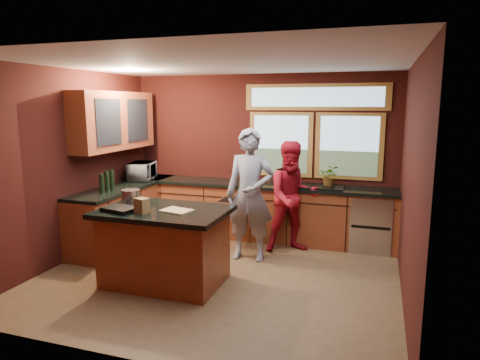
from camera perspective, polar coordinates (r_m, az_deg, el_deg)
The scene contains 14 objects.
floor at distance 5.75m, azimuth -2.79°, elevation -12.54°, with size 4.50×4.50×0.00m, color brown.
room_shell at distance 5.85m, azimuth -7.30°, elevation 5.97°, with size 4.52×4.02×2.71m.
back_counter at distance 7.08m, azimuth 3.60°, elevation -4.19°, with size 4.50×0.64×0.93m.
left_counter at distance 7.18m, azimuth -15.07°, elevation -4.31°, with size 0.64×2.30×0.93m.
island at distance 5.44m, azimuth -9.97°, elevation -8.63°, with size 1.55×1.05×0.95m.
person_grey at distance 6.05m, azimuth 1.33°, elevation -2.00°, with size 0.69×0.45×1.88m, color slate.
person_red at distance 6.46m, azimuth 7.04°, elevation -2.25°, with size 0.81×0.63×1.68m, color #A41320.
microwave at distance 7.48m, azimuth -12.93°, elevation 1.16°, with size 0.55×0.37×0.30m, color #999999.
potted_plant at distance 6.83m, azimuth 11.93°, elevation 0.53°, with size 0.31×0.27×0.34m, color #999999.
paper_towel at distance 6.87m, azimuth 6.96°, elevation 0.47°, with size 0.12×0.12×0.28m, color silver.
cutting_board at distance 5.18m, azimuth -8.44°, elevation -4.06°, with size 0.35×0.25×0.02m, color tan.
stock_pot at distance 5.69m, azimuth -14.34°, elevation -2.15°, with size 0.24×0.24×0.18m, color #ABABB0.
paper_bag at distance 5.15m, azimuth -12.94°, elevation -3.37°, with size 0.15×0.12×0.18m, color brown.
black_tray at distance 5.33m, azimuth -15.69°, elevation -3.77°, with size 0.40×0.28×0.05m, color black.
Camera 1 is at (1.91, -4.95, 2.22)m, focal length 32.00 mm.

